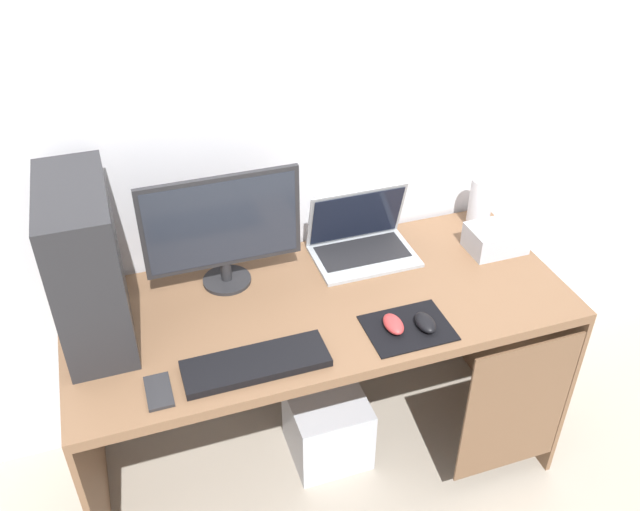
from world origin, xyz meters
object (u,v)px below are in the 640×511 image
at_px(laptop, 361,241).
at_px(subwoofer, 327,426).
at_px(projector, 496,238).
at_px(pc_tower, 86,264).
at_px(keyboard, 256,364).
at_px(speaker, 480,203).
at_px(monitor, 222,229).
at_px(mouse_left, 393,324).
at_px(cell_phone, 159,391).
at_px(mouse_right, 425,323).

height_order(laptop, subwoofer, laptop).
distance_m(projector, subwoofer, 0.94).
height_order(pc_tower, laptop, pc_tower).
bearing_deg(keyboard, speaker, 25.32).
height_order(pc_tower, monitor, pc_tower).
xyz_separation_m(monitor, keyboard, (-0.01, -0.41, -0.20)).
bearing_deg(monitor, keyboard, -91.12).
relative_size(mouse_left, cell_phone, 0.74).
xyz_separation_m(pc_tower, projector, (1.36, -0.00, -0.20)).
relative_size(projector, cell_phone, 1.54).
xyz_separation_m(speaker, keyboard, (-0.98, -0.46, -0.09)).
bearing_deg(speaker, pc_tower, -173.59).
height_order(keyboard, cell_phone, keyboard).
xyz_separation_m(keyboard, subwoofer, (0.30, 0.24, -0.64)).
bearing_deg(speaker, subwoofer, -161.52).
relative_size(speaker, subwoofer, 0.70).
relative_size(projector, mouse_right, 2.08).
bearing_deg(speaker, monitor, -177.12).
xyz_separation_m(projector, keyboard, (-0.96, -0.30, -0.03)).
bearing_deg(pc_tower, mouse_left, -18.75).
xyz_separation_m(pc_tower, mouse_left, (0.84, -0.29, -0.22)).
bearing_deg(monitor, projector, -6.69).
bearing_deg(laptop, mouse_right, -85.13).
relative_size(keyboard, cell_phone, 3.23).
bearing_deg(laptop, speaker, 3.33).
distance_m(monitor, laptop, 0.51).
distance_m(monitor, projector, 0.97).
bearing_deg(mouse_right, laptop, 94.87).
xyz_separation_m(mouse_left, mouse_right, (0.09, -0.03, 0.00)).
relative_size(laptop, mouse_left, 3.68).
height_order(speaker, cell_phone, speaker).
bearing_deg(mouse_left, cell_phone, -177.38).
bearing_deg(mouse_left, keyboard, -177.38).
height_order(mouse_right, cell_phone, mouse_right).
bearing_deg(cell_phone, pc_tower, 112.01).
xyz_separation_m(monitor, laptop, (0.49, 0.02, -0.17)).
xyz_separation_m(pc_tower, monitor, (0.41, 0.11, -0.03)).
distance_m(projector, mouse_left, 0.59).
height_order(mouse_left, cell_phone, mouse_left).
distance_m(speaker, cell_phone, 1.34).
distance_m(laptop, keyboard, 0.66).
xyz_separation_m(mouse_left, subwoofer, (-0.13, 0.22, -0.65)).
height_order(monitor, speaker, monitor).
xyz_separation_m(mouse_right, subwoofer, (-0.23, 0.24, -0.65)).
distance_m(pc_tower, monitor, 0.43).
height_order(keyboard, mouse_left, mouse_left).
height_order(projector, cell_phone, projector).
bearing_deg(subwoofer, mouse_right, -46.84).
bearing_deg(cell_phone, subwoofer, 23.23).
bearing_deg(monitor, cell_phone, -123.89).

